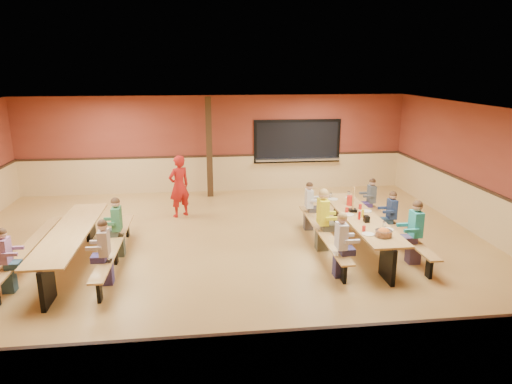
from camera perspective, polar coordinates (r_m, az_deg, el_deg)
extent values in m
plane|color=#A4793E|center=(9.94, -3.98, -7.36)|extent=(12.00, 12.00, 0.00)
cube|color=brown|center=(14.35, -5.12, 5.97)|extent=(12.00, 0.04, 3.00)
cube|color=brown|center=(4.79, -1.16, -13.88)|extent=(12.00, 0.04, 3.00)
cube|color=brown|center=(11.41, 27.54, 1.81)|extent=(0.04, 10.00, 3.00)
cube|color=white|center=(9.20, -4.33, 10.13)|extent=(12.00, 10.00, 0.04)
cube|color=black|center=(14.62, 5.18, 6.35)|extent=(2.60, 0.06, 1.20)
cube|color=silver|center=(14.63, 5.20, 4.09)|extent=(2.70, 0.28, 0.06)
cube|color=black|center=(13.76, -5.87, 5.54)|extent=(0.18, 0.18, 3.00)
cube|color=#B78848|center=(10.07, 12.93, -3.05)|extent=(0.75, 3.60, 0.04)
cube|color=black|center=(8.85, 16.13, -8.45)|extent=(0.08, 0.60, 0.70)
cube|color=black|center=(11.58, 10.29, -2.39)|extent=(0.08, 0.60, 0.70)
cube|color=#B78848|center=(9.92, 8.32, -4.85)|extent=(0.26, 3.60, 0.04)
cube|color=black|center=(10.00, 8.27, -6.06)|extent=(0.06, 0.18, 0.41)
cube|color=#B78848|center=(10.46, 17.11, -4.31)|extent=(0.26, 3.60, 0.04)
cube|color=black|center=(10.54, 17.02, -5.47)|extent=(0.06, 0.18, 0.41)
cube|color=#B78848|center=(9.68, -22.21, -4.59)|extent=(0.75, 3.60, 0.04)
cube|color=black|center=(8.44, -24.65, -10.52)|extent=(0.08, 0.60, 0.70)
cube|color=black|center=(11.21, -20.01, -3.69)|extent=(0.08, 0.60, 0.70)
cube|color=#B78848|center=(10.03, -26.61, -6.17)|extent=(0.26, 3.60, 0.04)
cube|color=black|center=(10.11, -26.45, -7.36)|extent=(0.06, 0.18, 0.41)
cube|color=#B78848|center=(9.58, -17.25, -6.15)|extent=(0.26, 3.60, 0.04)
cube|color=black|center=(9.67, -17.15, -7.39)|extent=(0.06, 0.18, 0.41)
imported|color=#AD1713|center=(12.08, -9.59, 0.72)|extent=(0.72, 0.66, 1.64)
cylinder|color=red|center=(10.76, 11.67, -1.05)|extent=(0.16, 0.16, 0.22)
cube|color=black|center=(9.69, 13.66, -3.30)|extent=(0.10, 0.14, 0.13)
cylinder|color=yellow|center=(9.98, 13.20, -2.60)|extent=(0.06, 0.06, 0.17)
cylinder|color=#B2140F|center=(9.81, 12.79, -2.88)|extent=(0.06, 0.06, 0.17)
cube|color=black|center=(10.31, 12.00, -2.26)|extent=(0.16, 0.16, 0.06)
cube|color=#B78848|center=(10.23, 12.08, -0.77)|extent=(0.02, 0.09, 0.50)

